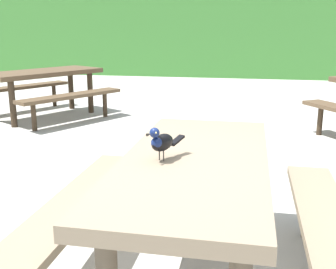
# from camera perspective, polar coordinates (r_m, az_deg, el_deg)

# --- Properties ---
(hedge_wall) EXTENTS (28.00, 1.92, 2.31)m
(hedge_wall) POSITION_cam_1_polar(r_m,az_deg,el_deg) (12.89, 9.61, 13.06)
(hedge_wall) COLOR #428438
(hedge_wall) RESTS_ON ground
(picnic_table_foreground) EXTENTS (1.69, 1.80, 0.74)m
(picnic_table_foreground) POSITION_cam_1_polar(r_m,az_deg,el_deg) (2.32, 3.63, -7.31)
(picnic_table_foreground) COLOR #84725B
(picnic_table_foreground) RESTS_ON ground
(bird_grackle) EXTENTS (0.16, 0.26, 0.18)m
(bird_grackle) POSITION_cam_1_polar(r_m,az_deg,el_deg) (2.16, -0.95, -0.95)
(bird_grackle) COLOR black
(bird_grackle) RESTS_ON picnic_table_foreground
(picnic_table_mid_right) EXTENTS (2.31, 2.32, 0.74)m
(picnic_table_mid_right) POSITION_cam_1_polar(r_m,az_deg,el_deg) (6.99, -16.42, 6.77)
(picnic_table_mid_right) COLOR brown
(picnic_table_mid_right) RESTS_ON ground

